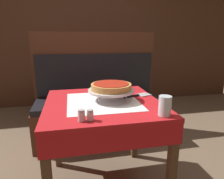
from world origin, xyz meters
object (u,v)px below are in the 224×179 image
Objects in this scene: booth_bench at (98,109)px; salt_shaker at (81,115)px; water_glass_near at (165,106)px; condiment_caddy at (78,65)px; dining_table_rear at (75,74)px; deep_dish_pizza at (111,86)px; dining_table_front at (103,114)px; pizza_server at (138,95)px; pepper_shaker at (90,115)px; pizza_pan_stand at (111,91)px.

booth_bench reaches higher than salt_shaker.
condiment_caddy is (-0.41, 2.12, -0.03)m from water_glass_near.
salt_shaker reaches higher than dining_table_rear.
condiment_caddy is (-0.16, 1.76, -0.07)m from deep_dish_pizza.
dining_table_front is 1.79m from condiment_caddy.
pepper_shaker is (-0.42, -0.40, 0.03)m from pizza_server.
salt_shaker is 2.11m from condiment_caddy.
condiment_caddy is at bearing 87.91° from salt_shaker.
pizza_pan_stand reaches higher than salt_shaker.
condiment_caddy is (-0.16, 1.76, -0.04)m from pizza_pan_stand.
deep_dish_pizza is at bearing 180.00° from pizza_pan_stand.
water_glass_near reaches higher than pizza_pan_stand.
pizza_server is at bearing -77.18° from condiment_caddy.
salt_shaker is 0.46× the size of condiment_caddy.
deep_dish_pizza is 4.45× the size of salt_shaker.
condiment_caddy reaches higher than pepper_shaker.
booth_bench is 4.26× the size of pizza_pan_stand.
pizza_pan_stand is 5.46× the size of pepper_shaker.
dining_table_rear is at bearing 89.67° from salt_shaker.
deep_dish_pizza reaches higher than pepper_shaker.
booth_bench reaches higher than pizza_pan_stand.
salt_shaker is (-0.46, -0.40, 0.03)m from pizza_server.
deep_dish_pizza is at bearing 123.78° from water_glass_near.
dining_table_front is at bearing 61.83° from salt_shaker.
dining_table_front reaches higher than dining_table_rear.
deep_dish_pizza is 1.77m from condiment_caddy.
water_glass_near is (0.23, -1.20, 0.44)m from booth_bench.
dining_table_rear is 2.10m from pepper_shaker.
pizza_server is at bearing 44.26° from pepper_shaker.
pepper_shaker is at bearing -99.81° from booth_bench.
pizza_pan_stand reaches higher than dining_table_rear.
pepper_shaker is at bearing -111.04° from dining_table_front.
dining_table_rear is 0.54× the size of booth_bench.
condiment_caddy reaches higher than deep_dish_pizza.
pizza_server is (0.29, 0.08, 0.10)m from dining_table_front.
dining_table_rear is 0.98m from booth_bench.
dining_table_rear is at bearing 104.96° from pizza_server.
dining_table_rear is at bearing 97.40° from deep_dish_pizza.
water_glass_near reaches higher than pepper_shaker.
water_glass_near is 1.91× the size of pepper_shaker.
condiment_caddy is at bearing 100.86° from booth_bench.
salt_shaker is at bearing -138.89° from pizza_server.
water_glass_near is at bearing -2.50° from pepper_shaker.
condiment_caddy is at bearing 8.93° from dining_table_rear.
pepper_shaker reaches higher than dining_table_front.
booth_bench is 21.92× the size of salt_shaker.
dining_table_rear is 2.10m from salt_shaker.
water_glass_near is at bearing -56.22° from deep_dish_pizza.
pepper_shaker is at bearing 0.00° from salt_shaker.
dining_table_front is 13.08× the size of pepper_shaker.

